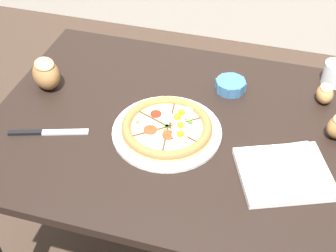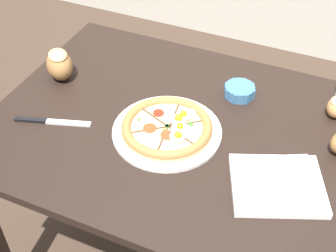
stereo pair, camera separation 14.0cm
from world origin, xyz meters
name	(u,v)px [view 2 (the right image)]	position (x,y,z in m)	size (l,w,h in m)	color
dining_table	(173,150)	(0.00, 0.00, 0.65)	(1.13, 0.87, 0.77)	black
pizza	(168,128)	(0.00, -0.04, 0.79)	(0.33, 0.33, 0.05)	white
ramekin_bowl	(240,91)	(0.15, 0.22, 0.79)	(0.11, 0.11, 0.04)	teal
napkin_folded	(278,183)	(0.36, -0.12, 0.79)	(0.31, 0.29, 0.04)	white
bread_piece_near	(59,64)	(-0.46, 0.07, 0.83)	(0.14, 0.14, 0.11)	olive
bread_piece_mid	(336,107)	(0.45, 0.24, 0.80)	(0.07, 0.08, 0.06)	#B27F47
knife_main	(51,122)	(-0.35, -0.15, 0.77)	(0.24, 0.09, 0.01)	silver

